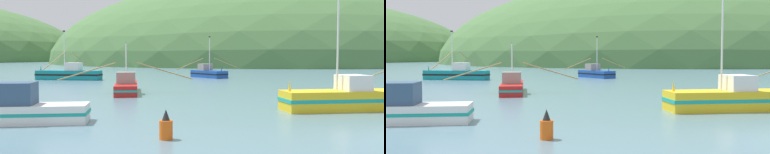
# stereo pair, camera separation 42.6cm
# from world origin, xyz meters

# --- Properties ---
(hill_far_right) EXTENTS (122.95, 98.36, 87.65)m
(hill_far_right) POSITION_xyz_m (148.29, 220.59, 0.00)
(hill_far_right) COLOR #516B38
(hill_far_right) RESTS_ON ground
(hill_far_center) EXTENTS (206.61, 165.29, 54.44)m
(hill_far_center) POSITION_xyz_m (55.35, 243.03, 0.00)
(hill_far_center) COLOR #516B38
(hill_far_center) RESTS_ON ground
(hill_far_left) EXTENTS (190.37, 152.30, 66.57)m
(hill_far_left) POSITION_xyz_m (61.21, 146.63, 0.00)
(hill_far_left) COLOR #47703D
(hill_far_left) RESTS_ON ground
(fishing_boat_yellow) EXTENTS (8.53, 2.97, 7.83)m
(fishing_boat_yellow) POSITION_xyz_m (2.01, 9.48, 0.81)
(fishing_boat_yellow) COLOR gold
(fishing_boat_yellow) RESTS_ON ground
(fishing_boat_teal) EXTENTS (9.49, 13.61, 7.02)m
(fishing_boat_teal) POSITION_xyz_m (-18.70, 45.71, 0.84)
(fishing_boat_teal) COLOR #147F84
(fishing_boat_teal) RESTS_ON ground
(fishing_boat_blue) EXTENTS (11.03, 6.73, 6.42)m
(fishing_boat_blue) POSITION_xyz_m (2.03, 46.89, 0.73)
(fishing_boat_blue) COLOR #19479E
(fishing_boat_blue) RESTS_ON ground
(fishing_boat_red) EXTENTS (12.88, 9.31, 4.93)m
(fishing_boat_red) POSITION_xyz_m (-11.72, 24.69, 0.64)
(fishing_boat_red) COLOR red
(fishing_boat_red) RESTS_ON ground
(channel_buoy) EXTENTS (0.60, 0.60, 1.35)m
(channel_buoy) POSITION_xyz_m (-11.08, 2.66, 0.54)
(channel_buoy) COLOR #E55914
(channel_buoy) RESTS_ON ground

